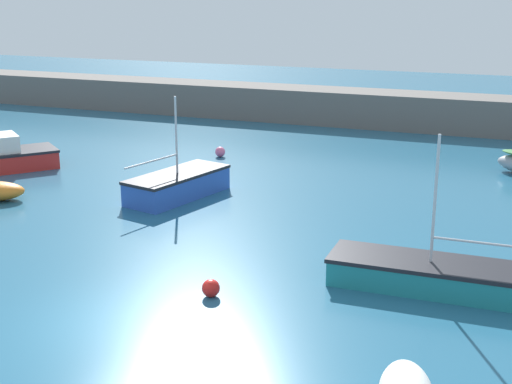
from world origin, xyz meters
TOP-DOWN VIEW (x-y plane):
  - ground_plane at (0.00, 0.00)m, footprint 120.00×120.00m
  - harbor_breakwater at (0.00, 29.07)m, footprint 59.68×3.16m
  - cabin_cruiser_white at (-13.21, 11.55)m, footprint 4.50×4.87m
  - sailboat_short_mast at (-3.59, 10.53)m, footprint 2.83×5.31m
  - sailboat_twin_hulled at (7.27, 5.03)m, footprint 5.78×1.91m
  - mooring_buoy_pink at (-5.02, 17.73)m, footprint 0.51×0.51m
  - mooring_buoy_red at (1.82, 2.24)m, footprint 0.50×0.50m

SIDE VIEW (x-z plane):
  - ground_plane at x=0.00m, z-range -0.20..0.00m
  - mooring_buoy_red at x=1.82m, z-range 0.00..0.50m
  - mooring_buoy_pink at x=-5.02m, z-range 0.00..0.51m
  - sailboat_twin_hulled at x=7.27m, z-range -1.79..2.62m
  - sailboat_short_mast at x=-3.59m, z-range -1.53..2.56m
  - cabin_cruiser_white at x=-13.21m, z-range -0.20..1.48m
  - harbor_breakwater at x=0.00m, z-range 0.00..2.09m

